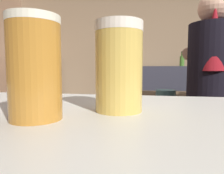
{
  "coord_description": "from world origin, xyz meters",
  "views": [
    {
      "loc": [
        -0.24,
        -1.36,
        1.13
      ],
      "look_at": [
        -0.35,
        -0.75,
        1.07
      ],
      "focal_mm": 32.57,
      "sensor_mm": 36.0,
      "label": 1
    }
  ],
  "objects": [
    {
      "name": "pint_glass_far",
      "position": [
        -0.29,
        -1.01,
        1.13
      ],
      "size": [
        0.08,
        0.08,
        0.16
      ],
      "color": "#DDB954",
      "rests_on": "bar_counter"
    },
    {
      "name": "mixing_bowl",
      "position": [
        -0.06,
        0.61,
        0.91
      ],
      "size": [
        0.19,
        0.19,
        0.05
      ],
      "primitive_type": "cylinder",
      "color": "slate",
      "rests_on": "prep_counter"
    },
    {
      "name": "prep_counter",
      "position": [
        0.35,
        0.71,
        0.44
      ],
      "size": [
        2.1,
        0.6,
        0.88
      ],
      "primitive_type": "cube",
      "color": "#473725",
      "rests_on": "ground"
    },
    {
      "name": "bartender",
      "position": [
        0.23,
        0.25,
        0.97
      ],
      "size": [
        0.47,
        0.54,
        1.68
      ],
      "rotation": [
        0.0,
        0.0,
        1.38
      ],
      "color": "#282435",
      "rests_on": "ground"
    },
    {
      "name": "pint_glass_near",
      "position": [
        -0.4,
        -1.09,
        1.13
      ],
      "size": [
        0.08,
        0.08,
        0.15
      ],
      "color": "#C07E2D",
      "rests_on": "bar_counter"
    },
    {
      "name": "mini_fridge",
      "position": [
        -2.07,
        1.75,
        0.62
      ],
      "size": [
        0.57,
        0.58,
        1.23
      ],
      "color": "white",
      "rests_on": "ground"
    },
    {
      "name": "wall_back",
      "position": [
        0.0,
        2.2,
        1.35
      ],
      "size": [
        5.2,
        0.1,
        2.7
      ],
      "primitive_type": "cube",
      "color": "#927759",
      "rests_on": "ground"
    },
    {
      "name": "bottle_soy",
      "position": [
        0.29,
        1.93,
        1.26
      ],
      "size": [
        0.07,
        0.07,
        0.22
      ],
      "color": "#467A2D",
      "rests_on": "back_shelf"
    },
    {
      "name": "back_shelf",
      "position": [
        -0.06,
        1.92,
        0.59
      ],
      "size": [
        0.83,
        0.36,
        1.17
      ],
      "primitive_type": "cube",
      "color": "#353644",
      "rests_on": "ground"
    },
    {
      "name": "bottle_olive_oil",
      "position": [
        -0.35,
        1.99,
        1.25
      ],
      "size": [
        0.06,
        0.06,
        0.19
      ],
      "color": "#D3D382",
      "rests_on": "back_shelf"
    }
  ]
}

